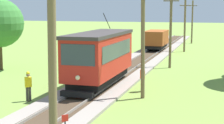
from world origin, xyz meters
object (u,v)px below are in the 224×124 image
object	(u,v)px
second_worker	(142,77)
utility_pole_mid	(171,29)
utility_pole_foreground	(52,56)
track_worker	(28,85)
gravel_pile	(114,47)
freight_car	(156,39)
utility_pole_far	(185,25)
utility_pole_near_tram	(143,38)
utility_pole_distant	(192,21)
red_tram	(100,56)

from	to	relation	value
second_worker	utility_pole_mid	bearing A→B (deg)	62.81
utility_pole_foreground	track_worker	size ratio (longest dim) A/B	4.51
gravel_pile	freight_car	bearing A→B (deg)	21.65
utility_pole_mid	utility_pole_far	distance (m)	13.03
freight_car	utility_pole_near_tram	distance (m)	24.83
utility_pole_distant	gravel_pile	xyz separation A→B (m)	(-8.33, -14.09, -2.81)
utility_pole_foreground	gravel_pile	world-z (taller)	utility_pole_foreground
freight_car	utility_pole_mid	size ratio (longest dim) A/B	0.75
utility_pole_near_tram	utility_pole_far	xyz separation A→B (m)	(0.00, 25.21, -0.32)
utility_pole_mid	gravel_pile	size ratio (longest dim) A/B	2.99
freight_car	second_worker	distance (m)	22.85
track_worker	second_worker	size ratio (longest dim) A/B	1.00
freight_car	track_worker	world-z (taller)	freight_car
freight_car	utility_pole_distant	world-z (taller)	utility_pole_distant
utility_pole_near_tram	track_worker	world-z (taller)	utility_pole_near_tram
utility_pole_foreground	utility_pole_near_tram	world-z (taller)	utility_pole_foreground
utility_pole_near_tram	second_worker	distance (m)	3.30
utility_pole_distant	track_worker	world-z (taller)	utility_pole_distant
utility_pole_mid	utility_pole_distant	xyz separation A→B (m)	(0.00, 24.48, -0.17)
utility_pole_far	track_worker	world-z (taller)	utility_pole_far
red_tram	utility_pole_far	distance (m)	23.34
track_worker	gravel_pile	bearing A→B (deg)	-34.35
utility_pole_foreground	utility_pole_near_tram	distance (m)	12.26
utility_pole_distant	second_worker	size ratio (longest dim) A/B	3.68
freight_car	utility_pole_foreground	world-z (taller)	utility_pole_foreground
freight_car	gravel_pile	size ratio (longest dim) A/B	2.25
utility_pole_foreground	gravel_pile	xyz separation A→B (m)	(-8.33, 34.81, -3.55)
gravel_pile	track_worker	distance (m)	25.18
utility_pole_far	utility_pole_distant	bearing A→B (deg)	90.00
red_tram	utility_pole_distant	xyz separation A→B (m)	(3.42, 34.50, 1.18)
utility_pole_foreground	track_worker	bearing A→B (deg)	122.90
utility_pole_distant	gravel_pile	size ratio (longest dim) A/B	2.84
utility_pole_distant	track_worker	size ratio (longest dim) A/B	3.68
utility_pole_mid	second_worker	xyz separation A→B (m)	(-0.39, -10.31, -2.56)
red_tram	utility_pole_far	size ratio (longest dim) A/B	1.31
utility_pole_foreground	gravel_pile	size ratio (longest dim) A/B	3.49
track_worker	second_worker	distance (m)	7.36
utility_pole_mid	track_worker	size ratio (longest dim) A/B	3.87
freight_car	utility_pole_near_tram	world-z (taller)	utility_pole_near_tram
freight_car	red_tram	bearing A→B (deg)	-89.99
gravel_pile	utility_pole_mid	bearing A→B (deg)	-51.28
utility_pole_foreground	utility_pole_mid	world-z (taller)	utility_pole_foreground
utility_pole_foreground	utility_pole_far	distance (m)	37.46
gravel_pile	utility_pole_foreground	bearing A→B (deg)	-76.55
red_tram	utility_pole_mid	xyz separation A→B (m)	(3.42, 10.03, 1.35)
utility_pole_mid	utility_pole_distant	size ratio (longest dim) A/B	1.05
freight_car	track_worker	distance (m)	27.20
utility_pole_far	second_worker	distance (m)	23.46
gravel_pile	track_worker	xyz separation A→B (m)	(2.04, -25.09, 0.41)
utility_pole_mid	utility_pole_distant	bearing A→B (deg)	90.00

